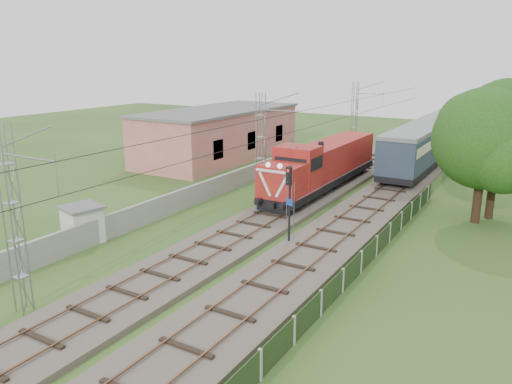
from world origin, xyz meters
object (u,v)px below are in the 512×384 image
Objects in this scene: coach_rake at (488,103)px; relay_hut at (83,224)px; signal_post at (289,192)px; locomotive at (323,165)px.

coach_rake is 81.54m from relay_hut.
signal_post is at bearing 27.43° from relay_hut.
signal_post is at bearing -75.33° from locomotive.
signal_post is (-1.81, -75.08, 0.57)m from coach_rake.
coach_rake is at bearing 81.25° from relay_hut.
coach_rake is 46.49× the size of relay_hut.
coach_rake is (5.00, 62.88, 0.45)m from locomotive.
relay_hut is (-10.59, -5.50, -2.11)m from signal_post.
signal_post reaches higher than coach_rake.
signal_post is at bearing -91.38° from coach_rake.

